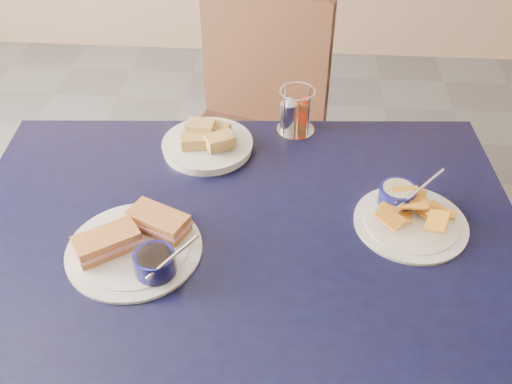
# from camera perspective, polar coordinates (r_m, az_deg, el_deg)

# --- Properties ---
(dining_table) EXTENTS (1.40, 0.98, 0.75)m
(dining_table) POSITION_cam_1_polar(r_m,az_deg,el_deg) (1.40, -1.35, -4.99)
(dining_table) COLOR black
(dining_table) RESTS_ON ground
(chair_far) EXTENTS (0.57, 0.56, 0.99)m
(chair_far) POSITION_cam_1_polar(r_m,az_deg,el_deg) (2.07, -0.85, 7.46)
(chair_far) COLOR black
(chair_far) RESTS_ON ground
(sandwich_plate) EXTENTS (0.32, 0.31, 0.12)m
(sandwich_plate) POSITION_cam_1_polar(r_m,az_deg,el_deg) (1.31, -11.78, -5.09)
(sandwich_plate) COLOR white
(sandwich_plate) RESTS_ON dining_table
(plantain_plate) EXTENTS (0.27, 0.27, 0.12)m
(plantain_plate) POSITION_cam_1_polar(r_m,az_deg,el_deg) (1.41, 14.82, -1.91)
(plantain_plate) COLOR white
(plantain_plate) RESTS_ON dining_table
(bread_basket) EXTENTS (0.25, 0.25, 0.07)m
(bread_basket) POSITION_cam_1_polar(r_m,az_deg,el_deg) (1.59, -4.86, 4.93)
(bread_basket) COLOR white
(bread_basket) RESTS_ON dining_table
(condiment_caddy) EXTENTS (0.11, 0.11, 0.14)m
(condiment_caddy) POSITION_cam_1_polar(r_m,az_deg,el_deg) (1.64, 3.89, 7.79)
(condiment_caddy) COLOR silver
(condiment_caddy) RESTS_ON dining_table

